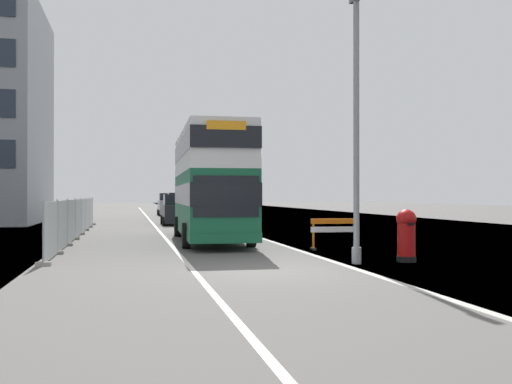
{
  "coord_description": "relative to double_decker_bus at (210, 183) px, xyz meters",
  "views": [
    {
      "loc": [
        -3.65,
        -15.42,
        2.08
      ],
      "look_at": [
        1.28,
        6.86,
        2.2
      ],
      "focal_mm": 40.62,
      "sensor_mm": 36.0,
      "label": 1
    }
  ],
  "objects": [
    {
      "name": "car_receding_far",
      "position": [
        0.28,
        33.35,
        -1.55
      ],
      "size": [
        1.92,
        4.24,
        2.26
      ],
      "color": "gray",
      "rests_on": "ground"
    },
    {
      "name": "car_oncoming_near",
      "position": [
        -0.36,
        14.54,
        -1.62
      ],
      "size": [
        1.98,
        3.86,
        2.12
      ],
      "color": "black",
      "rests_on": "ground"
    },
    {
      "name": "roadworks_barrier",
      "position": [
        4.09,
        -5.2,
        -1.84
      ],
      "size": [
        1.89,
        0.54,
        1.19
      ],
      "color": "orange",
      "rests_on": "ground"
    },
    {
      "name": "ground",
      "position": [
        0.63,
        -10.48,
        -2.66
      ],
      "size": [
        140.0,
        280.0,
        0.1
      ],
      "color": "#565451"
    },
    {
      "name": "double_decker_bus",
      "position": [
        0.0,
        0.0,
        0.0
      ],
      "size": [
        3.13,
        11.58,
        4.9
      ],
      "color": "#145638",
      "rests_on": "ground"
    },
    {
      "name": "lamppost_foreground",
      "position": [
        3.14,
        -9.65,
        1.25
      ],
      "size": [
        0.29,
        0.7,
        8.18
      ],
      "color": "gray",
      "rests_on": "ground"
    },
    {
      "name": "car_receding_mid",
      "position": [
        0.59,
        23.61,
        -1.55
      ],
      "size": [
        2.08,
        4.35,
        2.27
      ],
      "color": "navy",
      "rests_on": "ground"
    },
    {
      "name": "red_pillar_postbox",
      "position": [
        4.86,
        -9.5,
        -1.71
      ],
      "size": [
        0.62,
        0.62,
        1.64
      ],
      "color": "black",
      "rests_on": "ground"
    },
    {
      "name": "construction_site_fence",
      "position": [
        -6.03,
        3.7,
        -1.69
      ],
      "size": [
        0.44,
        24.0,
        1.92
      ],
      "color": "#A8AAAD",
      "rests_on": "ground"
    }
  ]
}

